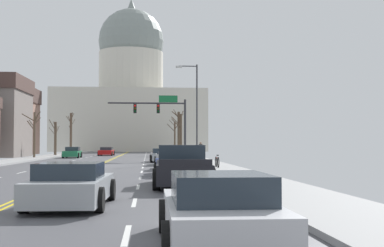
{
  "coord_description": "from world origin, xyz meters",
  "views": [
    {
      "loc": [
        3.9,
        -38.93,
        1.72
      ],
      "look_at": [
        9.03,
        20.74,
        4.04
      ],
      "focal_mm": 47.36,
      "sensor_mm": 36.0,
      "label": 1
    }
  ],
  "objects_px": {
    "street_lamp_right": "(194,105)",
    "sedan_near_06": "(219,212)",
    "sedan_near_02": "(172,160)",
    "sedan_oncoming_01": "(106,152)",
    "sedan_near_03": "(173,164)",
    "sedan_near_01": "(167,157)",
    "signal_gantry": "(163,114)",
    "sedan_oncoming_00": "(72,153)",
    "pickup_truck_near_04": "(182,168)",
    "pedestrian_00": "(201,150)",
    "bicycle_parked": "(217,162)",
    "sedan_near_00": "(162,156)",
    "sedan_near_05": "(72,186)"
  },
  "relations": [
    {
      "from": "street_lamp_right",
      "to": "sedan_near_00",
      "type": "xyz_separation_m",
      "value": [
        -2.87,
        1.38,
        -4.57
      ]
    },
    {
      "from": "street_lamp_right",
      "to": "sedan_near_06",
      "type": "bearing_deg",
      "value": -94.55
    },
    {
      "from": "sedan_near_00",
      "to": "sedan_oncoming_00",
      "type": "relative_size",
      "value": 1.03
    },
    {
      "from": "signal_gantry",
      "to": "pickup_truck_near_04",
      "type": "xyz_separation_m",
      "value": [
        -0.09,
        -30.88,
        -3.97
      ]
    },
    {
      "from": "pickup_truck_near_04",
      "to": "sedan_oncoming_01",
      "type": "relative_size",
      "value": 1.24
    },
    {
      "from": "signal_gantry",
      "to": "sedan_oncoming_00",
      "type": "height_order",
      "value": "signal_gantry"
    },
    {
      "from": "sedan_near_00",
      "to": "bicycle_parked",
      "type": "bearing_deg",
      "value": -76.16
    },
    {
      "from": "street_lamp_right",
      "to": "sedan_near_02",
      "type": "distance_m",
      "value": 12.73
    },
    {
      "from": "sedan_near_03",
      "to": "pedestrian_00",
      "type": "relative_size",
      "value": 2.72
    },
    {
      "from": "signal_gantry",
      "to": "pickup_truck_near_04",
      "type": "height_order",
      "value": "signal_gantry"
    },
    {
      "from": "sedan_near_02",
      "to": "sedan_near_03",
      "type": "bearing_deg",
      "value": -91.83
    },
    {
      "from": "sedan_near_01",
      "to": "pickup_truck_near_04",
      "type": "xyz_separation_m",
      "value": [
        -0.11,
        -19.5,
        0.12
      ]
    },
    {
      "from": "sedan_near_03",
      "to": "bicycle_parked",
      "type": "xyz_separation_m",
      "value": [
        3.15,
        5.54,
        -0.11
      ]
    },
    {
      "from": "signal_gantry",
      "to": "pedestrian_00",
      "type": "distance_m",
      "value": 7.65
    },
    {
      "from": "sedan_near_02",
      "to": "sedan_near_06",
      "type": "distance_m",
      "value": 24.87
    },
    {
      "from": "bicycle_parked",
      "to": "sedan_oncoming_00",
      "type": "bearing_deg",
      "value": 116.08
    },
    {
      "from": "sedan_near_02",
      "to": "sedan_near_00",
      "type": "bearing_deg",
      "value": 91.39
    },
    {
      "from": "sedan_near_03",
      "to": "sedan_near_01",
      "type": "bearing_deg",
      "value": 89.47
    },
    {
      "from": "sedan_near_00",
      "to": "pedestrian_00",
      "type": "height_order",
      "value": "pedestrian_00"
    },
    {
      "from": "sedan_near_02",
      "to": "bicycle_parked",
      "type": "bearing_deg",
      "value": -6.22
    },
    {
      "from": "sedan_near_00",
      "to": "sedan_oncoming_00",
      "type": "xyz_separation_m",
      "value": [
        -10.1,
        14.03,
        0.01
      ]
    },
    {
      "from": "signal_gantry",
      "to": "sedan_near_06",
      "type": "relative_size",
      "value": 1.83
    },
    {
      "from": "pedestrian_00",
      "to": "sedan_oncoming_01",
      "type": "bearing_deg",
      "value": 112.49
    },
    {
      "from": "sedan_near_03",
      "to": "pickup_truck_near_04",
      "type": "xyz_separation_m",
      "value": [
        0.01,
        -6.98,
        0.13
      ]
    },
    {
      "from": "sedan_oncoming_01",
      "to": "sedan_near_03",
      "type": "bearing_deg",
      "value": -80.65
    },
    {
      "from": "sedan_near_06",
      "to": "pedestrian_00",
      "type": "bearing_deg",
      "value": 84.57
    },
    {
      "from": "street_lamp_right",
      "to": "sedan_near_00",
      "type": "distance_m",
      "value": 5.57
    },
    {
      "from": "sedan_near_02",
      "to": "sedan_near_03",
      "type": "height_order",
      "value": "sedan_near_02"
    },
    {
      "from": "sedan_near_00",
      "to": "sedan_near_03",
      "type": "bearing_deg",
      "value": -89.61
    },
    {
      "from": "sedan_near_01",
      "to": "pickup_truck_near_04",
      "type": "distance_m",
      "value": 19.5
    },
    {
      "from": "sedan_near_01",
      "to": "bicycle_parked",
      "type": "relative_size",
      "value": 2.48
    },
    {
      "from": "signal_gantry",
      "to": "sedan_near_05",
      "type": "distance_m",
      "value": 37.65
    },
    {
      "from": "street_lamp_right",
      "to": "sedan_near_06",
      "type": "relative_size",
      "value": 1.99
    },
    {
      "from": "sedan_near_02",
      "to": "pickup_truck_near_04",
      "type": "height_order",
      "value": "pickup_truck_near_04"
    },
    {
      "from": "signal_gantry",
      "to": "bicycle_parked",
      "type": "distance_m",
      "value": 19.09
    },
    {
      "from": "street_lamp_right",
      "to": "pickup_truck_near_04",
      "type": "bearing_deg",
      "value": -96.37
    },
    {
      "from": "street_lamp_right",
      "to": "bicycle_parked",
      "type": "relative_size",
      "value": 4.87
    },
    {
      "from": "street_lamp_right",
      "to": "sedan_near_02",
      "type": "relative_size",
      "value": 1.87
    },
    {
      "from": "street_lamp_right",
      "to": "sedan_near_00",
      "type": "height_order",
      "value": "street_lamp_right"
    },
    {
      "from": "signal_gantry",
      "to": "sedan_near_02",
      "type": "xyz_separation_m",
      "value": [
        0.08,
        -18.04,
        -4.12
      ]
    },
    {
      "from": "sedan_near_02",
      "to": "pedestrian_00",
      "type": "bearing_deg",
      "value": 75.38
    },
    {
      "from": "pickup_truck_near_04",
      "to": "bicycle_parked",
      "type": "height_order",
      "value": "pickup_truck_near_04"
    },
    {
      "from": "street_lamp_right",
      "to": "pickup_truck_near_04",
      "type": "xyz_separation_m",
      "value": [
        -2.73,
        -24.44,
        -4.42
      ]
    },
    {
      "from": "sedan_near_02",
      "to": "sedan_oncoming_01",
      "type": "bearing_deg",
      "value": 101.05
    },
    {
      "from": "signal_gantry",
      "to": "sedan_near_00",
      "type": "bearing_deg",
      "value": -92.61
    },
    {
      "from": "pedestrian_00",
      "to": "sedan_near_00",
      "type": "bearing_deg",
      "value": 166.34
    },
    {
      "from": "sedan_near_05",
      "to": "sedan_near_00",
      "type": "bearing_deg",
      "value": 84.17
    },
    {
      "from": "sedan_near_03",
      "to": "sedan_near_06",
      "type": "height_order",
      "value": "sedan_near_03"
    },
    {
      "from": "sedan_near_01",
      "to": "sedan_near_03",
      "type": "xyz_separation_m",
      "value": [
        -0.12,
        -12.52,
        -0.02
      ]
    },
    {
      "from": "pickup_truck_near_04",
      "to": "sedan_oncoming_00",
      "type": "bearing_deg",
      "value": 104.41
    }
  ]
}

